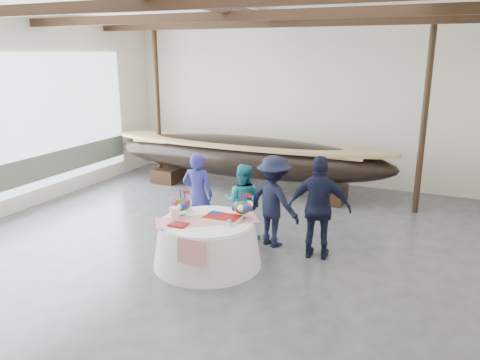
% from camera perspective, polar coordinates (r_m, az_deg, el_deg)
% --- Properties ---
extents(floor, '(10.00, 12.00, 0.01)m').
position_cam_1_polar(floor, '(8.65, -5.80, -9.42)').
color(floor, '#3D3D42').
rests_on(floor, ground).
extents(wall_back, '(10.00, 0.02, 4.50)m').
position_cam_1_polar(wall_back, '(13.46, 6.80, 9.43)').
color(wall_back, silver).
rests_on(wall_back, ground).
extents(pavilion_structure, '(9.80, 11.76, 4.50)m').
position_cam_1_polar(pavilion_structure, '(8.53, -3.93, 17.94)').
color(pavilion_structure, black).
rests_on(pavilion_structure, ground).
extents(open_bay, '(0.03, 7.00, 3.20)m').
position_cam_1_polar(open_bay, '(11.97, -24.71, 5.36)').
color(open_bay, silver).
rests_on(open_bay, ground).
extents(longboat_display, '(7.89, 1.58, 1.48)m').
position_cam_1_polar(longboat_display, '(12.38, 0.50, 2.91)').
color(longboat_display, black).
rests_on(longboat_display, ground).
extents(banquet_table, '(1.89, 1.89, 0.81)m').
position_cam_1_polar(banquet_table, '(8.25, -3.98, -7.57)').
color(banquet_table, silver).
rests_on(banquet_table, ground).
extents(tabletop_items, '(1.74, 1.46, 0.40)m').
position_cam_1_polar(tabletop_items, '(8.19, -3.79, -3.60)').
color(tabletop_items, red).
rests_on(tabletop_items, banquet_table).
extents(guest_woman_blue, '(0.68, 0.50, 1.71)m').
position_cam_1_polar(guest_woman_blue, '(9.40, -5.18, -1.77)').
color(guest_woman_blue, navy).
rests_on(guest_woman_blue, ground).
extents(guest_woman_teal, '(0.82, 0.69, 1.52)m').
position_cam_1_polar(guest_woman_teal, '(9.23, 0.32, -2.65)').
color(guest_woman_teal, teal).
rests_on(guest_woman_teal, ground).
extents(guest_man_left, '(1.30, 1.02, 1.76)m').
position_cam_1_polar(guest_man_left, '(8.89, 4.15, -2.59)').
color(guest_man_left, black).
rests_on(guest_man_left, ground).
extents(guest_man_right, '(1.16, 0.61, 1.89)m').
position_cam_1_polar(guest_man_right, '(8.41, 9.67, -3.37)').
color(guest_man_right, black).
rests_on(guest_man_right, ground).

